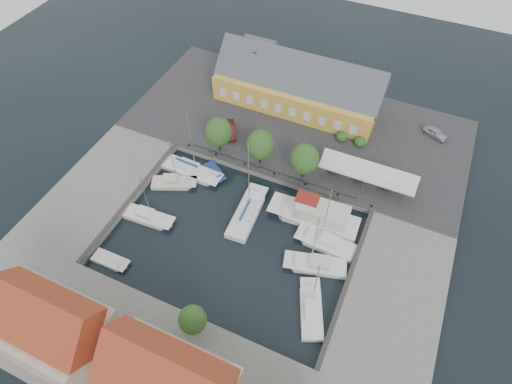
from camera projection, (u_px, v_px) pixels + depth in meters
ground at (238, 229)px, 59.88m from camera, size 140.00×140.00×0.00m
north_quay at (297, 126)px, 72.81m from camera, size 56.00×26.00×1.00m
west_quay at (101, 187)px, 64.08m from camera, size 12.00×24.00×1.00m
east_quay at (392, 300)px, 52.60m from camera, size 12.00×24.00×1.00m
south_bank at (156, 369)px, 47.35m from camera, size 56.00×14.00×1.00m
quay_edge_fittings at (253, 200)px, 61.81m from camera, size 56.00×24.72×0.40m
warehouse at (296, 85)px, 73.55m from camera, size 28.56×14.00×9.55m
tent_canopy at (368, 172)px, 61.77m from camera, size 14.00×4.00×2.83m
quay_trees at (260, 145)px, 63.58m from camera, size 18.20×4.20×6.30m
car_silver at (435, 133)px, 69.92m from camera, size 4.45×3.18×1.41m
car_red at (230, 130)px, 70.25m from camera, size 3.84×4.82×1.54m
center_sailboat at (247, 214)px, 61.07m from camera, size 3.59×10.24×13.64m
trawler at (317, 216)px, 60.07m from camera, size 13.26×4.35×5.00m
east_boat_a at (327, 244)px, 58.01m from camera, size 8.49×3.11×11.81m
east_boat_b at (317, 265)px, 55.91m from camera, size 8.60×4.69×11.31m
east_boat_c at (311, 311)px, 51.93m from camera, size 5.38×8.36×10.41m
west_boat_a at (191, 171)px, 66.47m from camera, size 10.04×3.28×12.91m
west_boat_b at (173, 183)px, 64.89m from camera, size 7.15×4.84×9.59m
west_boat_c at (148, 218)px, 60.80m from camera, size 7.64×2.84×10.26m
launch_sw at (110, 261)px, 56.51m from camera, size 5.27×2.04×0.98m
launch_nw at (214, 173)px, 66.52m from camera, size 4.88×4.14×0.88m
townhouses at (150, 382)px, 41.43m from camera, size 36.30×8.50×12.00m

